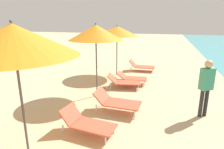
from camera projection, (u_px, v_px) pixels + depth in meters
name	position (u px, v px, depth m)	size (l,w,h in m)	color
umbrella_second	(13.00, 40.00, 3.56)	(2.41, 2.41, 2.77)	#4C4C51
lounger_second_shoreside	(87.00, 123.00, 4.84)	(1.43, 0.76, 0.63)	#D8593F
umbrella_third	(96.00, 33.00, 6.70)	(1.91, 1.91, 2.66)	#4C4C51
lounger_third_shoreside	(124.00, 81.00, 8.12)	(1.45, 0.87, 0.57)	#D8593F
lounger_third_inland	(116.00, 101.00, 5.97)	(1.43, 0.75, 0.66)	#D8593F
umbrella_farthest	(117.00, 31.00, 9.54)	(2.11, 2.11, 2.52)	#4C4C51
lounger_farthest_shoreside	(141.00, 66.00, 10.83)	(1.40, 0.71, 0.60)	#D8593F
lounger_farthest_inland	(132.00, 78.00, 8.62)	(1.34, 0.68, 0.52)	#D8593F
person_walking_near	(206.00, 83.00, 5.52)	(0.42, 0.38, 1.70)	#262628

